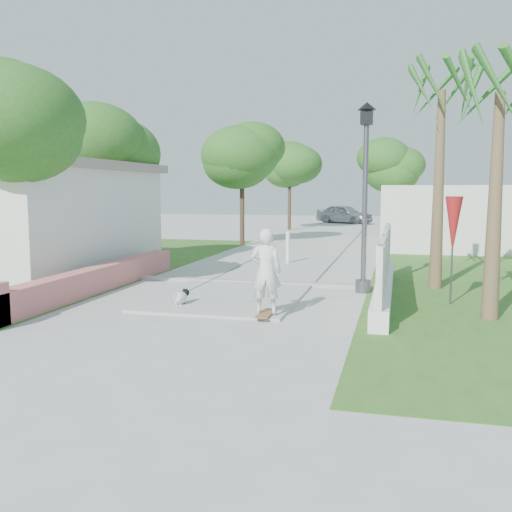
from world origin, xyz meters
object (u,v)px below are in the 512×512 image
(patio_umbrella, at_px, (453,226))
(parked_car, at_px, (344,214))
(skateboarder, at_px, (229,275))
(dog, at_px, (181,297))
(street_lamp, at_px, (365,190))
(bollard, at_px, (288,247))

(patio_umbrella, relative_size, parked_car, 0.57)
(skateboarder, relative_size, dog, 4.18)
(street_lamp, xyz_separation_m, patio_umbrella, (1.90, -1.00, -0.74))
(skateboarder, distance_m, dog, 1.30)
(patio_umbrella, bearing_deg, dog, -163.66)
(bollard, relative_size, dog, 2.00)
(street_lamp, relative_size, skateboarder, 1.95)
(dog, bearing_deg, bollard, 93.35)
(bollard, relative_size, skateboarder, 0.48)
(bollard, bearing_deg, dog, -97.10)
(street_lamp, bearing_deg, bollard, 120.96)
(street_lamp, height_order, dog, street_lamp)
(dog, xyz_separation_m, parked_car, (0.57, 29.97, 0.49))
(bollard, bearing_deg, patio_umbrella, -50.09)
(street_lamp, height_order, bollard, street_lamp)
(patio_umbrella, distance_m, dog, 5.91)
(bollard, distance_m, patio_umbrella, 7.25)
(street_lamp, relative_size, bollard, 4.07)
(skateboarder, height_order, parked_car, skateboarder)
(bollard, height_order, parked_car, parked_car)
(bollard, distance_m, skateboarder, 7.42)
(skateboarder, bearing_deg, patio_umbrella, -161.99)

